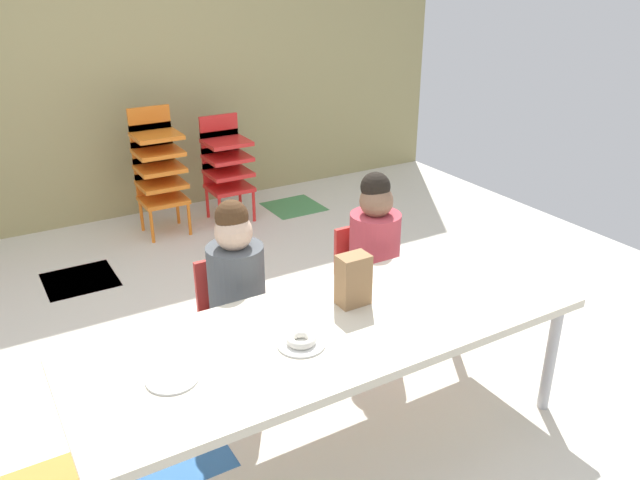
# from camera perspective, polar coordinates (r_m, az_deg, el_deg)

# --- Properties ---
(ground_plane) EXTENTS (6.06, 4.72, 0.02)m
(ground_plane) POSITION_cam_1_polar(r_m,az_deg,el_deg) (3.30, -8.21, -11.18)
(ground_plane) COLOR silver
(back_wall) EXTENTS (6.06, 0.10, 2.46)m
(back_wall) POSITION_cam_1_polar(r_m,az_deg,el_deg) (5.02, -20.06, 15.15)
(back_wall) COLOR tan
(back_wall) RESTS_ON ground_plane
(craft_table) EXTENTS (2.04, 0.74, 0.57)m
(craft_table) POSITION_cam_1_polar(r_m,az_deg,el_deg) (2.53, 1.19, -8.51)
(craft_table) COLOR beige
(craft_table) RESTS_ON ground_plane
(seated_child_near_camera) EXTENTS (0.32, 0.31, 0.92)m
(seated_child_near_camera) POSITION_cam_1_polar(r_m,az_deg,el_deg) (2.91, -7.60, -3.31)
(seated_child_near_camera) COLOR red
(seated_child_near_camera) RESTS_ON ground_plane
(seated_child_middle_seat) EXTENTS (0.32, 0.32, 0.92)m
(seated_child_middle_seat) POSITION_cam_1_polar(r_m,az_deg,el_deg) (3.25, 4.85, -0.16)
(seated_child_middle_seat) COLOR red
(seated_child_middle_seat) RESTS_ON ground_plane
(kid_chair_orange_stack) EXTENTS (0.32, 0.30, 0.92)m
(kid_chair_orange_stack) POSITION_cam_1_polar(r_m,az_deg,el_deg) (4.76, -14.35, 6.57)
(kid_chair_orange_stack) COLOR orange
(kid_chair_orange_stack) RESTS_ON ground_plane
(kid_chair_red_stack) EXTENTS (0.32, 0.30, 0.80)m
(kid_chair_red_stack) POSITION_cam_1_polar(r_m,az_deg,el_deg) (4.93, -8.47, 6.95)
(kid_chair_red_stack) COLOR red
(kid_chair_red_stack) RESTS_ON ground_plane
(paper_bag_brown) EXTENTS (0.13, 0.09, 0.22)m
(paper_bag_brown) POSITION_cam_1_polar(r_m,az_deg,el_deg) (2.60, 3.01, -3.60)
(paper_bag_brown) COLOR #9E754C
(paper_bag_brown) RESTS_ON craft_table
(paper_plate_near_edge) EXTENTS (0.18, 0.18, 0.01)m
(paper_plate_near_edge) POSITION_cam_1_polar(r_m,az_deg,el_deg) (2.38, -1.70, -9.33)
(paper_plate_near_edge) COLOR white
(paper_plate_near_edge) RESTS_ON craft_table
(paper_plate_center_table) EXTENTS (0.18, 0.18, 0.01)m
(paper_plate_center_table) POSITION_cam_1_polar(r_m,az_deg,el_deg) (2.27, -13.12, -12.04)
(paper_plate_center_table) COLOR white
(paper_plate_center_table) RESTS_ON craft_table
(donut_powdered_on_plate) EXTENTS (0.11, 0.11, 0.03)m
(donut_powdered_on_plate) POSITION_cam_1_polar(r_m,az_deg,el_deg) (2.37, -1.70, -8.94)
(donut_powdered_on_plate) COLOR white
(donut_powdered_on_plate) RESTS_ON craft_table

